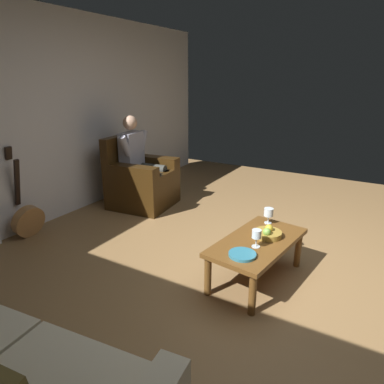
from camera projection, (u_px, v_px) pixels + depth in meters
ground_plane at (291, 276)px, 3.13m from camera, size 7.13×7.13×0.00m
wall_back at (53, 118)px, 4.16m from camera, size 6.31×0.06×2.51m
armchair at (141, 182)px, 4.76m from camera, size 0.85×0.85×0.97m
person_seated at (140, 159)px, 4.65m from camera, size 0.63×0.64×1.24m
coffee_table at (257, 246)px, 2.98m from camera, size 1.06×0.65×0.39m
guitar at (28, 218)px, 3.84m from camera, size 0.36×0.27×1.02m
wine_glass_near at (257, 235)px, 2.81m from camera, size 0.08×0.08×0.15m
wine_glass_far at (269, 213)px, 3.27m from camera, size 0.09×0.09×0.15m
fruit_bowl at (268, 233)px, 3.01m from camera, size 0.24×0.24×0.11m
decorative_dish at (242, 255)px, 2.69m from camera, size 0.22×0.22×0.02m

